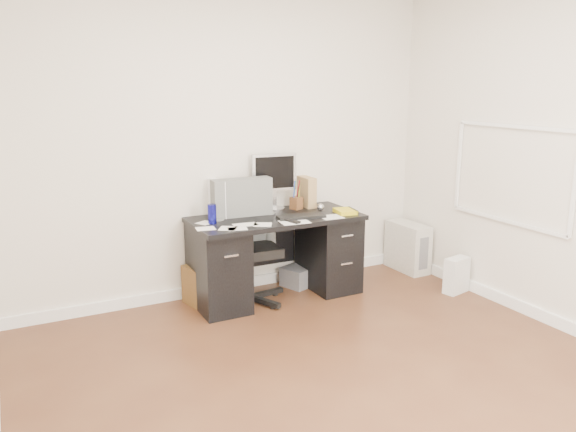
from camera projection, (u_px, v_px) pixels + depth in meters
name	position (u px, v px, depth m)	size (l,w,h in m)	color
ground	(348.00, 389.00, 3.56)	(4.00, 4.00, 0.00)	#472516
room_shell	(357.00, 126.00, 3.22)	(4.02, 4.02, 2.71)	silver
desk	(276.00, 254.00, 5.03)	(1.50, 0.70, 0.75)	black
loose_papers	(258.00, 220.00, 4.82)	(1.10, 0.60, 0.00)	silver
lcd_monitor	(274.00, 181.00, 5.15)	(0.42, 0.24, 0.53)	#AEAFB3
keyboard	(301.00, 217.00, 4.89)	(0.42, 0.14, 0.02)	black
computer_mouse	(320.00, 207.00, 5.16)	(0.07, 0.07, 0.07)	#AEAFB3
travel_mug	(212.00, 214.00, 4.69)	(0.07, 0.07, 0.16)	navy
white_binder	(219.00, 198.00, 4.93)	(0.13, 0.28, 0.33)	white
magazine_file	(306.00, 192.00, 5.32)	(0.12, 0.24, 0.28)	#A88351
pen_cup	(296.00, 195.00, 5.21)	(0.11, 0.11, 0.27)	#543118
yellow_book	(345.00, 211.00, 5.07)	(0.16, 0.21, 0.04)	gold
paper_remote	(295.00, 221.00, 4.75)	(0.25, 0.20, 0.02)	silver
office_chair	(249.00, 243.00, 4.88)	(0.61, 0.61, 1.08)	#565856
pc_tower	(408.00, 247.00, 5.80)	(0.22, 0.50, 0.50)	#B7B3A6
shopping_bag	(456.00, 275.00, 5.18)	(0.25, 0.18, 0.33)	white
wicker_basket	(208.00, 285.00, 4.93)	(0.34, 0.34, 0.34)	#513818
desk_printer	(300.00, 276.00, 5.40)	(0.31, 0.26, 0.18)	slate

